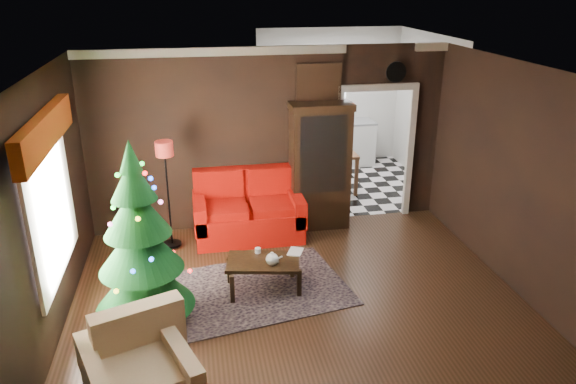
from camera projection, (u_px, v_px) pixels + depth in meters
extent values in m
plane|color=black|center=(301.00, 307.00, 6.60)|extent=(5.50, 5.50, 0.00)
plane|color=white|center=(304.00, 74.00, 5.57)|extent=(5.50, 5.50, 0.00)
plane|color=black|center=(269.00, 139.00, 8.38)|extent=(5.50, 0.00, 5.50)
plane|color=black|center=(375.00, 334.00, 3.80)|extent=(5.50, 0.00, 5.50)
plane|color=black|center=(42.00, 218.00, 5.63)|extent=(0.00, 5.50, 5.50)
plane|color=black|center=(526.00, 185.00, 6.54)|extent=(0.00, 5.50, 5.50)
cube|color=white|center=(50.00, 206.00, 5.80)|extent=(0.05, 1.60, 1.40)
cube|color=#94340C|center=(45.00, 131.00, 5.51)|extent=(0.12, 2.10, 0.35)
plane|color=white|center=(346.00, 184.00, 10.54)|extent=(3.00, 3.00, 0.00)
cube|color=white|center=(329.00, 83.00, 11.25)|extent=(0.70, 0.06, 0.70)
cube|color=#5D3851|center=(258.00, 289.00, 6.98)|extent=(2.46, 1.98, 0.01)
cylinder|color=white|center=(258.00, 250.00, 7.00)|extent=(0.10, 0.10, 0.07)
cylinder|color=silver|center=(276.00, 260.00, 6.77)|extent=(0.08, 0.08, 0.06)
imported|color=#7A5B4A|center=(289.00, 243.00, 7.00)|extent=(0.17, 0.09, 0.24)
cylinder|color=white|center=(396.00, 72.00, 8.30)|extent=(0.32, 0.32, 0.06)
cube|color=#9E6737|center=(319.00, 83.00, 8.15)|extent=(0.62, 0.05, 0.52)
cube|color=white|center=(331.00, 144.00, 11.48)|extent=(1.80, 0.60, 0.90)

